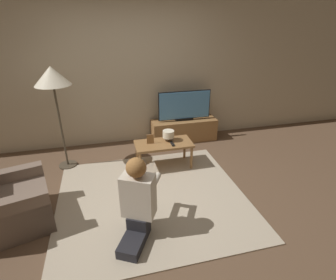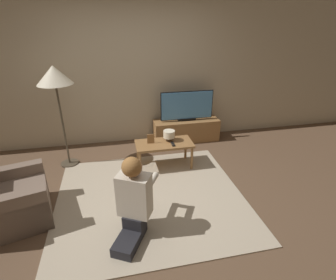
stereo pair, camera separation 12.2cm
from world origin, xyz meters
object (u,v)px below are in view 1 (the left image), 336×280
tv (185,106)px  person_kneeling (138,199)px  coffee_table (164,146)px  table_lamp (168,135)px  armchair (4,206)px  floor_lamp (52,80)px

tv → person_kneeling: 2.56m
coffee_table → person_kneeling: (-0.59, -1.35, 0.11)m
table_lamp → tv: bearing=58.0°
armchair → floor_lamp: bearing=-38.2°
table_lamp → armchair: bearing=-157.0°
tv → coffee_table: 1.13m
person_kneeling → armchair: bearing=9.0°
tv → floor_lamp: size_ratio=0.63×
tv → armchair: 3.20m
person_kneeling → table_lamp: person_kneeling is taller
coffee_table → armchair: 2.21m
tv → armchair: size_ratio=0.97×
floor_lamp → armchair: bearing=-113.3°
armchair → person_kneeling: bearing=-124.2°
tv → floor_lamp: 2.27m
coffee_table → table_lamp: (0.09, 0.06, 0.15)m
armchair → coffee_table: bearing=-82.3°
floor_lamp → table_lamp: bearing=-12.1°
coffee_table → table_lamp: 0.19m
armchair → table_lamp: size_ratio=5.68×
coffee_table → armchair: (-2.04, -0.84, -0.11)m
floor_lamp → table_lamp: size_ratio=8.78×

